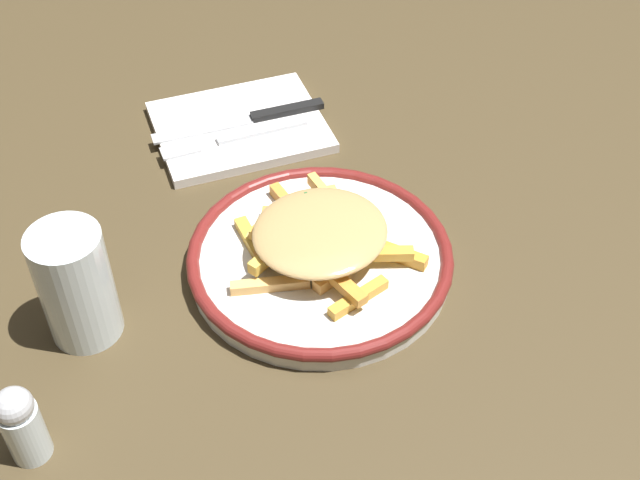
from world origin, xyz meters
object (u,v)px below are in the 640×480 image
(knife, at_px, (255,118))
(water_glass, at_px, (76,285))
(plate, at_px, (320,258))
(fries_heap, at_px, (320,236))
(fork, at_px, (234,137))
(salt_shaker, at_px, (21,424))
(napkin, at_px, (240,127))

(knife, bearing_deg, water_glass, 139.98)
(plate, xyz_separation_m, knife, (0.25, 0.01, 0.00))
(fries_heap, relative_size, fork, 1.10)
(plate, height_order, knife, plate)
(knife, distance_m, salt_shaker, 0.47)
(water_glass, distance_m, salt_shaker, 0.14)
(fork, xyz_separation_m, water_glass, (-0.23, 0.19, 0.05))
(fries_heap, height_order, fork, fries_heap)
(fork, relative_size, water_glass, 1.48)
(fries_heap, xyz_separation_m, napkin, (0.25, 0.03, -0.04))
(plate, distance_m, fork, 0.22)
(plate, height_order, water_glass, water_glass)
(plate, xyz_separation_m, water_glass, (-0.02, 0.23, 0.05))
(napkin, distance_m, salt_shaker, 0.46)
(knife, relative_size, water_glass, 1.76)
(plate, distance_m, napkin, 0.25)
(knife, xyz_separation_m, water_glass, (-0.26, 0.22, 0.04))
(fries_heap, distance_m, water_glass, 0.23)
(napkin, distance_m, knife, 0.02)
(fork, relative_size, salt_shaker, 2.18)
(napkin, distance_m, water_glass, 0.33)
(fork, height_order, salt_shaker, salt_shaker)
(knife, bearing_deg, plate, -177.37)
(plate, height_order, salt_shaker, salt_shaker)
(fries_heap, height_order, salt_shaker, salt_shaker)
(napkin, relative_size, water_glass, 1.63)
(salt_shaker, bearing_deg, fork, -34.66)
(water_glass, height_order, salt_shaker, water_glass)
(knife, relative_size, salt_shaker, 2.59)
(napkin, xyz_separation_m, salt_shaker, (-0.38, 0.26, 0.04))
(napkin, height_order, fork, fork)
(napkin, xyz_separation_m, fork, (-0.03, 0.01, 0.01))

